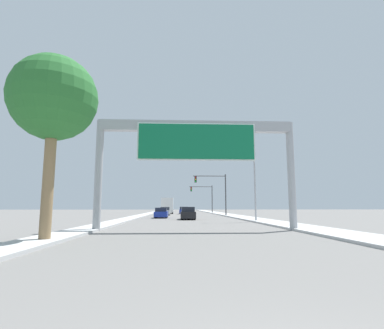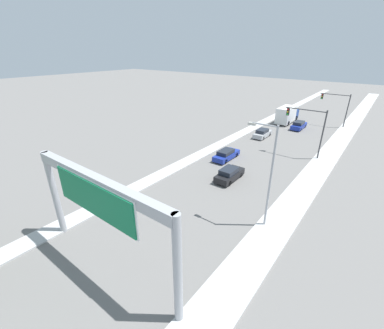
% 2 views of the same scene
% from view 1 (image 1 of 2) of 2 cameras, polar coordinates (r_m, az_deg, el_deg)
% --- Properties ---
extents(sidewalk_right, '(3.00, 120.00, 0.15)m').
position_cam_1_polar(sidewalk_right, '(62.49, 5.65, -9.32)').
color(sidewalk_right, '#B5B5B5').
rests_on(sidewalk_right, ground).
extents(median_strip_left, '(2.00, 120.00, 0.15)m').
position_cam_1_polar(median_strip_left, '(62.14, -8.36, -9.28)').
color(median_strip_left, '#B5B5B5').
rests_on(median_strip_left, ground).
extents(sign_gantry, '(13.40, 0.73, 7.33)m').
position_cam_1_polar(sign_gantry, '(20.18, 0.84, 3.87)').
color(sign_gantry, '#9EA0A5').
rests_on(sign_gantry, ground).
extents(car_near_right, '(1.74, 4.78, 1.40)m').
position_cam_1_polar(car_near_right, '(42.00, -5.87, -9.18)').
color(car_near_right, navy).
rests_on(car_near_right, ground).
extents(car_far_center, '(1.72, 4.53, 1.46)m').
position_cam_1_polar(car_far_center, '(54.42, -5.15, -8.88)').
color(car_far_center, '#A5A8AD').
rests_on(car_far_center, ground).
extents(car_mid_left, '(1.75, 4.39, 1.51)m').
position_cam_1_polar(car_mid_left, '(36.76, -0.79, -9.33)').
color(car_mid_left, black).
rests_on(car_mid_left, ground).
extents(car_near_center, '(1.81, 4.77, 1.50)m').
position_cam_1_polar(car_near_center, '(63.48, -1.60, -8.76)').
color(car_near_center, navy).
rests_on(car_near_center, ground).
extents(truck_box_primary, '(2.46, 7.94, 3.37)m').
position_cam_1_polar(truck_box_primary, '(66.73, -4.69, -7.84)').
color(truck_box_primary, navy).
rests_on(truck_box_primary, ground).
extents(traffic_light_near_intersection, '(5.57, 0.32, 6.93)m').
position_cam_1_polar(traffic_light_near_intersection, '(50.31, 4.49, -4.37)').
color(traffic_light_near_intersection, '#3D3D3F').
rests_on(traffic_light_near_intersection, ground).
extents(traffic_light_mid_block, '(5.41, 0.32, 6.43)m').
position_cam_1_polar(traffic_light_mid_block, '(70.16, 2.44, -5.66)').
color(traffic_light_mid_block, '#3D3D3F').
rests_on(traffic_light_mid_block, ground).
extents(palm_tree_foreground, '(4.03, 4.03, 8.66)m').
position_cam_1_polar(palm_tree_foreground, '(15.80, -24.84, 11.17)').
color(palm_tree_foreground, '#8C704C').
rests_on(palm_tree_foreground, ground).
extents(street_lamp_right, '(2.46, 0.28, 9.13)m').
position_cam_1_polar(street_lamp_right, '(32.20, 11.34, -1.11)').
color(street_lamp_right, '#9EA0A5').
rests_on(street_lamp_right, ground).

